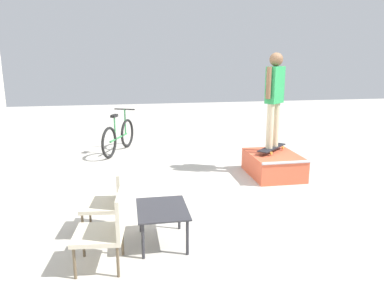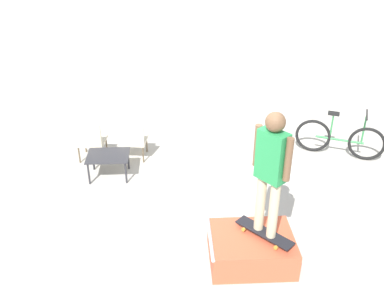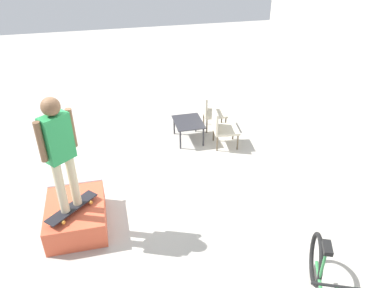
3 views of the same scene
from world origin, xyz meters
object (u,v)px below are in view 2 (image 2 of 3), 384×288
at_px(skate_ramp_box, 251,248).
at_px(patio_chair_left, 90,139).
at_px(skateboard_on_ramp, 264,232).
at_px(bicycle, 340,139).
at_px(person_skater, 271,166).
at_px(patio_chair_right, 132,138).
at_px(coffee_table, 108,158).

height_order(skate_ramp_box, patio_chair_left, patio_chair_left).
xyz_separation_m(skateboard_on_ramp, bicycle, (2.12, 2.94, -0.13)).
relative_size(patio_chair_left, bicycle, 0.52).
xyz_separation_m(person_skater, patio_chair_right, (-2.02, 2.99, -1.11)).
distance_m(coffee_table, patio_chair_left, 0.76).
bearing_deg(patio_chair_right, coffee_table, 64.03).
bearing_deg(bicycle, skateboard_on_ramp, -102.84).
bearing_deg(person_skater, coffee_table, -173.33).
xyz_separation_m(skate_ramp_box, bicycle, (2.29, 2.93, 0.17)).
relative_size(coffee_table, bicycle, 0.47).
distance_m(skateboard_on_ramp, patio_chair_left, 4.13).
relative_size(skate_ramp_box, patio_chair_right, 1.40).
bearing_deg(coffee_table, patio_chair_left, 123.62).
height_order(coffee_table, patio_chair_right, patio_chair_right).
distance_m(skate_ramp_box, person_skater, 1.37).
height_order(person_skater, patio_chair_right, person_skater).
bearing_deg(bicycle, coffee_table, -149.72).
height_order(skate_ramp_box, coffee_table, coffee_table).
distance_m(skateboard_on_ramp, coffee_table, 3.39).
distance_m(coffee_table, bicycle, 4.59).
bearing_deg(skate_ramp_box, person_skater, -6.14).
relative_size(person_skater, patio_chair_right, 2.11).
bearing_deg(person_skater, patio_chair_right, 174.94).
distance_m(skateboard_on_ramp, bicycle, 3.63).
height_order(coffee_table, patio_chair_left, patio_chair_left).
height_order(skateboard_on_ramp, coffee_table, skateboard_on_ramp).
height_order(person_skater, coffee_table, person_skater).
xyz_separation_m(patio_chair_left, patio_chair_right, (0.82, 0.00, 0.00)).
bearing_deg(coffee_table, patio_chair_right, 57.62).
xyz_separation_m(person_skater, coffee_table, (-2.43, 2.36, -1.18)).
relative_size(skate_ramp_box, skateboard_on_ramp, 1.55).
xyz_separation_m(skateboard_on_ramp, coffee_table, (-2.43, 2.36, -0.11)).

